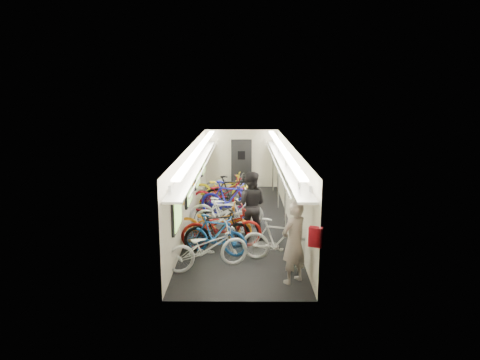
{
  "coord_description": "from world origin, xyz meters",
  "views": [
    {
      "loc": [
        0.05,
        -12.58,
        4.0
      ],
      "look_at": [
        -0.03,
        0.91,
        1.15
      ],
      "focal_mm": 32.0,
      "sensor_mm": 36.0,
      "label": 1
    }
  ],
  "objects_px": {
    "passenger_mid": "(250,205)",
    "backpack": "(316,237)",
    "passenger_near": "(294,242)",
    "bicycle_0": "(208,247)",
    "bicycle_1": "(215,235)"
  },
  "relations": [
    {
      "from": "bicycle_0",
      "to": "passenger_mid",
      "type": "bearing_deg",
      "value": -47.75
    },
    {
      "from": "passenger_mid",
      "to": "backpack",
      "type": "bearing_deg",
      "value": 116.8
    },
    {
      "from": "bicycle_0",
      "to": "passenger_near",
      "type": "xyz_separation_m",
      "value": [
        1.86,
        -0.69,
        0.38
      ]
    },
    {
      "from": "backpack",
      "to": "bicycle_0",
      "type": "bearing_deg",
      "value": 168.09
    },
    {
      "from": "bicycle_0",
      "to": "bicycle_1",
      "type": "relative_size",
      "value": 1.15
    },
    {
      "from": "bicycle_0",
      "to": "backpack",
      "type": "height_order",
      "value": "backpack"
    },
    {
      "from": "bicycle_1",
      "to": "backpack",
      "type": "xyz_separation_m",
      "value": [
        2.06,
        -2.33,
        0.78
      ]
    },
    {
      "from": "passenger_near",
      "to": "backpack",
      "type": "bearing_deg",
      "value": 72.52
    },
    {
      "from": "passenger_mid",
      "to": "passenger_near",
      "type": "bearing_deg",
      "value": 115.66
    },
    {
      "from": "bicycle_0",
      "to": "passenger_mid",
      "type": "distance_m",
      "value": 2.32
    },
    {
      "from": "passenger_mid",
      "to": "backpack",
      "type": "xyz_separation_m",
      "value": [
        1.18,
        -3.52,
        0.35
      ]
    },
    {
      "from": "bicycle_0",
      "to": "bicycle_1",
      "type": "bearing_deg",
      "value": -29.35
    },
    {
      "from": "passenger_mid",
      "to": "backpack",
      "type": "height_order",
      "value": "passenger_mid"
    },
    {
      "from": "passenger_near",
      "to": "bicycle_1",
      "type": "bearing_deg",
      "value": -81.72
    },
    {
      "from": "passenger_near",
      "to": "passenger_mid",
      "type": "relative_size",
      "value": 0.95
    }
  ]
}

